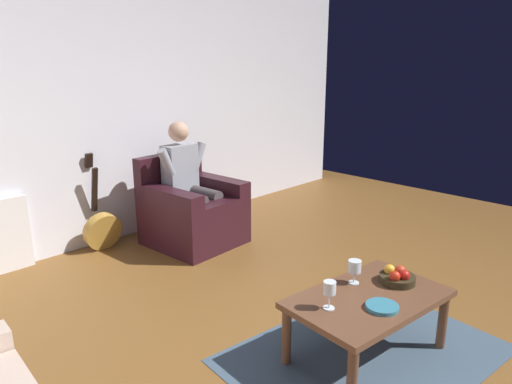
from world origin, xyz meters
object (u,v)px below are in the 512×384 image
coffee_table (368,304)px  wine_glass_near (355,268)px  person_seated (189,180)px  guitar (102,228)px  wine_glass_far (330,290)px  armchair (192,212)px  decorative_dish (382,307)px  fruit_bowl (397,277)px

coffee_table → wine_glass_near: wine_glass_near is taller
person_seated → coffee_table: size_ratio=1.16×
person_seated → guitar: size_ratio=1.29×
coffee_table → wine_glass_far: (0.30, -0.09, 0.18)m
guitar → wine_glass_near: bearing=97.8°
coffee_table → armchair: bearing=-101.0°
wine_glass_near → decorative_dish: size_ratio=0.82×
armchair → person_seated: size_ratio=0.72×
person_seated → fruit_bowl: bearing=82.2°
decorative_dish → fruit_bowl: bearing=-164.2°
person_seated → fruit_bowl: person_seated is taller
person_seated → decorative_dish: 2.54m
coffee_table → guitar: bearing=-84.3°
armchair → coffee_table: bearing=75.2°
decorative_dish → person_seated: bearing=-102.1°
person_seated → fruit_bowl: 2.39m
coffee_table → guitar: (0.28, -2.81, -0.14)m
armchair → fruit_bowl: bearing=82.2°
wine_glass_far → decorative_dish: 0.33m
coffee_table → wine_glass_far: wine_glass_far is taller
coffee_table → decorative_dish: decorative_dish is taller
fruit_bowl → coffee_table: bearing=-6.6°
wine_glass_near → fruit_bowl: 0.29m
coffee_table → guitar: guitar is taller
decorative_dish → coffee_table: bearing=-120.8°
coffee_table → wine_glass_near: bearing=-116.9°
guitar → wine_glass_far: size_ratio=5.54×
fruit_bowl → decorative_dish: (0.37, 0.10, -0.03)m
guitar → decorative_dish: (-0.20, 2.95, 0.21)m
wine_glass_near → coffee_table: bearing=63.1°
person_seated → fruit_bowl: size_ratio=5.29×
person_seated → coffee_table: person_seated is taller
wine_glass_near → decorative_dish: 0.36m
wine_glass_near → wine_glass_far: wine_glass_far is taller
guitar → person_seated: bearing=147.3°
guitar → decorative_dish: guitar is taller
armchair → coffee_table: 2.37m
wine_glass_near → fruit_bowl: bearing=135.6°
person_seated → guitar: (0.73, -0.47, -0.43)m
coffee_table → guitar: 2.83m
wine_glass_near → decorative_dish: bearing=61.3°
fruit_bowl → armchair: bearing=-94.0°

